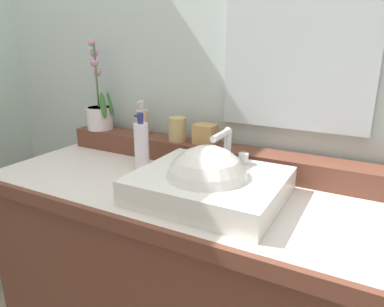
{
  "coord_description": "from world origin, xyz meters",
  "views": [
    {
      "loc": [
        0.55,
        -0.92,
        1.27
      ],
      "look_at": [
        0.05,
        -0.01,
        0.94
      ],
      "focal_mm": 33.17,
      "sensor_mm": 36.0,
      "label": 1
    }
  ],
  "objects": [
    {
      "name": "wall_back",
      "position": [
        0.0,
        0.39,
        1.29
      ],
      "size": [
        3.01,
        0.2,
        2.58
      ],
      "primitive_type": "cube",
      "color": "silver",
      "rests_on": "ground"
    },
    {
      "name": "vanity_cabinet",
      "position": [
        0.0,
        -0.0,
        0.41
      ],
      "size": [
        1.31,
        0.57,
        0.83
      ],
      "color": "brown",
      "rests_on": "ground"
    },
    {
      "name": "back_ledge",
      "position": [
        0.0,
        0.21,
        0.87
      ],
      "size": [
        1.23,
        0.11,
        0.08
      ],
      "primitive_type": "cube",
      "color": "brown",
      "rests_on": "vanity_cabinet"
    },
    {
      "name": "sink_basin",
      "position": [
        0.13,
        -0.06,
        0.86
      ],
      "size": [
        0.42,
        0.36,
        0.28
      ],
      "color": "white",
      "rests_on": "vanity_cabinet"
    },
    {
      "name": "soap_bar",
      "position": [
        0.01,
        0.05,
        0.91
      ],
      "size": [
        0.07,
        0.04,
        0.02
      ],
      "primitive_type": "ellipsoid",
      "color": "silver",
      "rests_on": "sink_basin"
    },
    {
      "name": "potted_plant",
      "position": [
        -0.52,
        0.21,
        0.98
      ],
      "size": [
        0.13,
        0.11,
        0.37
      ],
      "color": "silver",
      "rests_on": "back_ledge"
    },
    {
      "name": "soap_dispenser",
      "position": [
        -0.3,
        0.21,
        0.96
      ],
      "size": [
        0.05,
        0.05,
        0.14
      ],
      "color": "beige",
      "rests_on": "back_ledge"
    },
    {
      "name": "tumbler_cup",
      "position": [
        -0.13,
        0.2,
        0.95
      ],
      "size": [
        0.07,
        0.07,
        0.09
      ],
      "primitive_type": "cylinder",
      "color": "tan",
      "rests_on": "back_ledge"
    },
    {
      "name": "trinket_box",
      "position": [
        -0.02,
        0.21,
        0.94
      ],
      "size": [
        0.08,
        0.07,
        0.07
      ],
      "primitive_type": "cube",
      "rotation": [
        0.0,
        0.0,
        -0.03
      ],
      "color": "tan",
      "rests_on": "back_ledge"
    },
    {
      "name": "lotion_bottle",
      "position": [
        -0.19,
        0.06,
        0.91
      ],
      "size": [
        0.05,
        0.05,
        0.21
      ],
      "color": "white",
      "rests_on": "vanity_cabinet"
    },
    {
      "name": "mirror",
      "position": [
        0.28,
        0.28,
        1.22
      ],
      "size": [
        0.49,
        0.02,
        0.47
      ],
      "primitive_type": "cube",
      "color": "silver"
    }
  ]
}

